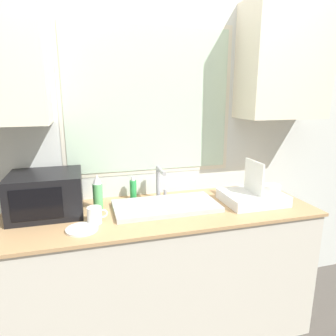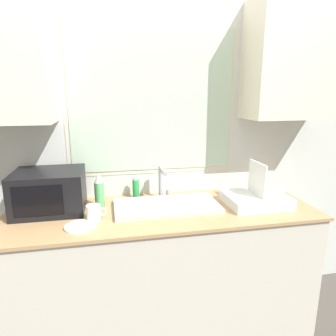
{
  "view_description": "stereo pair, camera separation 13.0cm",
  "coord_description": "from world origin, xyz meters",
  "px_view_note": "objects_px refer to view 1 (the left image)",
  "views": [
    {
      "loc": [
        -0.45,
        -1.41,
        1.61
      ],
      "look_at": [
        0.03,
        0.3,
        1.18
      ],
      "focal_mm": 32.0,
      "sensor_mm": 36.0,
      "label": 1
    },
    {
      "loc": [
        -0.33,
        -1.44,
        1.61
      ],
      "look_at": [
        0.03,
        0.3,
        1.18
      ],
      "focal_mm": 32.0,
      "sensor_mm": 36.0,
      "label": 2
    }
  ],
  "objects_px": {
    "faucet": "(160,180)",
    "dish_rack": "(254,196)",
    "mug_near_sink": "(95,215)",
    "microwave": "(46,194)",
    "soap_bottle": "(133,189)",
    "spray_bottle": "(98,193)"
  },
  "relations": [
    {
      "from": "faucet",
      "to": "dish_rack",
      "type": "height_order",
      "value": "dish_rack"
    },
    {
      "from": "mug_near_sink",
      "to": "microwave",
      "type": "bearing_deg",
      "value": 140.77
    },
    {
      "from": "faucet",
      "to": "soap_bottle",
      "type": "bearing_deg",
      "value": 163.11
    },
    {
      "from": "spray_bottle",
      "to": "mug_near_sink",
      "type": "relative_size",
      "value": 1.99
    },
    {
      "from": "spray_bottle",
      "to": "microwave",
      "type": "bearing_deg",
      "value": 177.29
    },
    {
      "from": "microwave",
      "to": "soap_bottle",
      "type": "relative_size",
      "value": 2.57
    },
    {
      "from": "soap_bottle",
      "to": "mug_near_sink",
      "type": "relative_size",
      "value": 1.4
    },
    {
      "from": "microwave",
      "to": "mug_near_sink",
      "type": "relative_size",
      "value": 3.61
    },
    {
      "from": "microwave",
      "to": "dish_rack",
      "type": "relative_size",
      "value": 1.06
    },
    {
      "from": "microwave",
      "to": "soap_bottle",
      "type": "bearing_deg",
      "value": 12.33
    },
    {
      "from": "microwave",
      "to": "spray_bottle",
      "type": "xyz_separation_m",
      "value": [
        0.3,
        -0.01,
        -0.02
      ]
    },
    {
      "from": "dish_rack",
      "to": "soap_bottle",
      "type": "relative_size",
      "value": 2.43
    },
    {
      "from": "spray_bottle",
      "to": "soap_bottle",
      "type": "distance_m",
      "value": 0.28
    },
    {
      "from": "dish_rack",
      "to": "mug_near_sink",
      "type": "relative_size",
      "value": 3.41
    },
    {
      "from": "faucet",
      "to": "mug_near_sink",
      "type": "distance_m",
      "value": 0.55
    },
    {
      "from": "microwave",
      "to": "soap_bottle",
      "type": "distance_m",
      "value": 0.57
    },
    {
      "from": "microwave",
      "to": "mug_near_sink",
      "type": "xyz_separation_m",
      "value": [
        0.27,
        -0.22,
        -0.08
      ]
    },
    {
      "from": "dish_rack",
      "to": "soap_bottle",
      "type": "xyz_separation_m",
      "value": [
        -0.78,
        0.29,
        0.02
      ]
    },
    {
      "from": "dish_rack",
      "to": "spray_bottle",
      "type": "xyz_separation_m",
      "value": [
        -1.03,
        0.16,
        0.06
      ]
    },
    {
      "from": "faucet",
      "to": "mug_near_sink",
      "type": "relative_size",
      "value": 2.01
    },
    {
      "from": "dish_rack",
      "to": "faucet",
      "type": "bearing_deg",
      "value": 158.54
    },
    {
      "from": "faucet",
      "to": "mug_near_sink",
      "type": "xyz_separation_m",
      "value": [
        -0.46,
        -0.29,
        -0.09
      ]
    }
  ]
}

